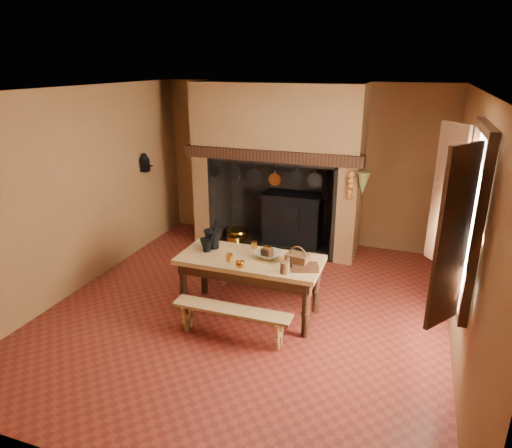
{
  "coord_description": "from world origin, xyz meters",
  "views": [
    {
      "loc": [
        1.87,
        -4.98,
        3.1
      ],
      "look_at": [
        0.01,
        0.3,
        1.1
      ],
      "focal_mm": 32.0,
      "sensor_mm": 36.0,
      "label": 1
    }
  ],
  "objects": [
    {
      "name": "wall_coffee_mill",
      "position": [
        -2.42,
        1.55,
        1.52
      ],
      "size": [
        0.23,
        0.16,
        0.31
      ],
      "color": "black",
      "rests_on": "wall_left"
    },
    {
      "name": "brass_mug_b",
      "position": [
        0.01,
        0.24,
        0.83
      ],
      "size": [
        0.1,
        0.1,
        0.09
      ],
      "primitive_type": "cylinder",
      "rotation": [
        0.0,
        0.0,
        0.36
      ],
      "color": "#BC852B",
      "rests_on": "work_table"
    },
    {
      "name": "brass_cup",
      "position": [
        0.05,
        -0.39,
        0.83
      ],
      "size": [
        0.13,
        0.13,
        0.09
      ],
      "primitive_type": "imported",
      "rotation": [
        0.0,
        0.0,
        0.17
      ],
      "color": "#BC852B",
      "rests_on": "work_table"
    },
    {
      "name": "wall_front",
      "position": [
        0.0,
        -2.75,
        1.4
      ],
      "size": [
        5.0,
        0.02,
        2.8
      ],
      "primitive_type": "cube",
      "color": "brown",
      "rests_on": "floor"
    },
    {
      "name": "hearth_pans",
      "position": [
        -1.05,
        2.22,
        0.09
      ],
      "size": [
        0.51,
        0.62,
        0.2
      ],
      "color": "#BC852B",
      "rests_on": "floor"
    },
    {
      "name": "work_table",
      "position": [
        0.06,
        -0.07,
        0.66
      ],
      "size": [
        1.8,
        0.8,
        0.78
      ],
      "color": "tan",
      "rests_on": "floor"
    },
    {
      "name": "wall_right",
      "position": [
        2.5,
        0.0,
        1.4
      ],
      "size": [
        0.02,
        5.5,
        2.8
      ],
      "primitive_type": "cube",
      "color": "brown",
      "rests_on": "floor"
    },
    {
      "name": "mortar_small",
      "position": [
        -0.54,
        -0.05,
        0.88
      ],
      "size": [
        0.17,
        0.17,
        0.29
      ],
      "rotation": [
        0.0,
        0.0,
        -0.03
      ],
      "color": "black",
      "rests_on": "work_table"
    },
    {
      "name": "back_wall",
      "position": [
        0.0,
        2.75,
        1.4
      ],
      "size": [
        5.0,
        0.02,
        2.8
      ],
      "primitive_type": "cube",
      "color": "brown",
      "rests_on": "floor"
    },
    {
      "name": "bench_front",
      "position": [
        0.06,
        -0.69,
        0.3
      ],
      "size": [
        1.43,
        0.25,
        0.4
      ],
      "color": "tan",
      "rests_on": "floor"
    },
    {
      "name": "glass_jar",
      "position": [
        0.59,
        -0.14,
        0.85
      ],
      "size": [
        0.08,
        0.08,
        0.13
      ],
      "primitive_type": "cylinder",
      "rotation": [
        0.0,
        0.0,
        -0.08
      ],
      "color": "beige",
      "rests_on": "work_table"
    },
    {
      "name": "mortar_large",
      "position": [
        -0.5,
        0.08,
        0.92
      ],
      "size": [
        0.24,
        0.24,
        0.41
      ],
      "rotation": [
        0.0,
        0.0,
        -0.35
      ],
      "color": "black",
      "rests_on": "work_table"
    },
    {
      "name": "ceiling",
      "position": [
        0.0,
        0.0,
        2.8
      ],
      "size": [
        5.5,
        5.5,
        0.0
      ],
      "primitive_type": "plane",
      "rotation": [
        3.14,
        0.0,
        0.0
      ],
      "color": "silver",
      "rests_on": "back_wall"
    },
    {
      "name": "brass_mug_a",
      "position": [
        -0.14,
        -0.25,
        0.83
      ],
      "size": [
        0.11,
        0.11,
        0.1
      ],
      "primitive_type": "cylinder",
      "rotation": [
        0.0,
        0.0,
        0.33
      ],
      "color": "#BC852B",
      "rests_on": "work_table"
    },
    {
      "name": "window",
      "position": [
        2.35,
        -0.4,
        1.7
      ],
      "size": [
        0.39,
        1.75,
        1.76
      ],
      "color": "white",
      "rests_on": "wall_right"
    },
    {
      "name": "wall_left",
      "position": [
        -2.5,
        0.0,
        1.4
      ],
      "size": [
        0.02,
        5.5,
        2.8
      ],
      "primitive_type": "cube",
      "color": "brown",
      "rests_on": "floor"
    },
    {
      "name": "chimney_breast",
      "position": [
        -0.3,
        2.31,
        1.81
      ],
      "size": [
        2.95,
        0.96,
        2.8
      ],
      "color": "brown",
      "rests_on": "floor"
    },
    {
      "name": "onion_string",
      "position": [
        1.0,
        1.79,
        1.33
      ],
      "size": [
        0.12,
        0.1,
        0.46
      ],
      "primitive_type": null,
      "color": "#B25F21",
      "rests_on": "chimney_breast"
    },
    {
      "name": "bench_back",
      "position": [
        0.06,
        0.57,
        0.33
      ],
      "size": [
        1.57,
        0.27,
        0.44
      ],
      "color": "tan",
      "rests_on": "floor"
    },
    {
      "name": "herb_bunch",
      "position": [
        1.18,
        1.79,
        1.38
      ],
      "size": [
        0.2,
        0.2,
        0.35
      ],
      "primitive_type": "cone",
      "rotation": [
        3.14,
        0.0,
        0.0
      ],
      "color": "#616831",
      "rests_on": "chimney_breast"
    },
    {
      "name": "coffee_grinder",
      "position": [
        0.26,
        0.02,
        0.85
      ],
      "size": [
        0.17,
        0.15,
        0.19
      ],
      "rotation": [
        0.0,
        0.0,
        -0.26
      ],
      "color": "#341D10",
      "rests_on": "work_table"
    },
    {
      "name": "wooden_tray",
      "position": [
        0.79,
        -0.16,
        0.81
      ],
      "size": [
        0.36,
        0.3,
        0.05
      ],
      "primitive_type": "cube",
      "rotation": [
        0.0,
        0.0,
        0.3
      ],
      "color": "#341D10",
      "rests_on": "work_table"
    },
    {
      "name": "iron_range",
      "position": [
        -0.04,
        2.45,
        0.48
      ],
      "size": [
        1.12,
        0.55,
        1.6
      ],
      "color": "black",
      "rests_on": "floor"
    },
    {
      "name": "floor",
      "position": [
        0.0,
        0.0,
        0.0
      ],
      "size": [
        5.5,
        5.5,
        0.0
      ],
      "primitive_type": "plane",
      "color": "maroon",
      "rests_on": "ground"
    },
    {
      "name": "wicker_basket",
      "position": [
        0.68,
        -0.09,
        0.86
      ],
      "size": [
        0.28,
        0.22,
        0.25
      ],
      "rotation": [
        0.0,
        0.0,
        -0.13
      ],
      "color": "#452C14",
      "rests_on": "work_table"
    },
    {
      "name": "hanging_pans",
      "position": [
        -0.34,
        1.81,
        1.36
      ],
      "size": [
        1.92,
        0.29,
        0.27
      ],
      "color": "black",
      "rests_on": "chimney_breast"
    },
    {
      "name": "mixing_bowl",
      "position": [
        0.28,
        0.01,
        0.82
      ],
      "size": [
        0.38,
        0.38,
        0.08
      ],
      "primitive_type": "imported",
      "rotation": [
        0.0,
        0.0,
        -0.18
      ],
      "color": "#B5B08B",
      "rests_on": "work_table"
    },
    {
      "name": "stoneware_crock",
      "position": [
        0.59,
        -0.35,
        0.85
      ],
      "size": [
        0.12,
        0.12,
        0.14
      ],
      "primitive_type": "cylinder",
      "rotation": [
        0.0,
        0.0,
        0.05
      ],
      "color": "#563420",
      "rests_on": "work_table"
    }
  ]
}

